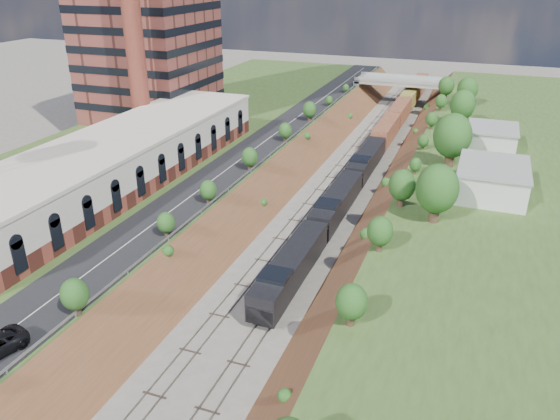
{
  "coord_description": "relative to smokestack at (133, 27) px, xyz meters",
  "views": [
    {
      "loc": [
        20.76,
        -24.85,
        34.65
      ],
      "look_at": [
        -1.52,
        34.36,
        6.0
      ],
      "focal_mm": 35.0,
      "sensor_mm": 36.0,
      "label": 1
    }
  ],
  "objects": [
    {
      "name": "white_building_far",
      "position": [
        59.0,
        18.0,
        -18.2
      ],
      "size": [
        8.0,
        10.0,
        3.6
      ],
      "primitive_type": "cube",
      "color": "silver",
      "rests_on": "platform_right"
    },
    {
      "name": "guardrail",
      "position": [
        24.6,
        3.8,
        -19.45
      ],
      "size": [
        0.1,
        171.0,
        0.7
      ],
      "color": "#99999E",
      "rests_on": "platform_left"
    },
    {
      "name": "embankment_right",
      "position": [
        47.0,
        4.0,
        -25.0
      ],
      "size": [
        10.0,
        180.0,
        10.0
      ],
      "primitive_type": "cube",
      "rotation": [
        0.0,
        0.79,
        0.0
      ],
      "color": "brown",
      "rests_on": "ground"
    },
    {
      "name": "white_building_near",
      "position": [
        59.5,
        -4.0,
        -18.0
      ],
      "size": [
        9.0,
        12.0,
        4.0
      ],
      "primitive_type": "cube",
      "color": "silver",
      "rests_on": "platform_right"
    },
    {
      "name": "road",
      "position": [
        20.5,
        4.0,
        -19.95
      ],
      "size": [
        8.0,
        180.0,
        0.1
      ],
      "primitive_type": "cube",
      "color": "black",
      "rests_on": "platform_left"
    },
    {
      "name": "tree_left_crest",
      "position": [
        24.2,
        -36.0,
        -17.96
      ],
      "size": [
        2.45,
        2.45,
        3.55
      ],
      "color": "#473323",
      "rests_on": "platform_left"
    },
    {
      "name": "tree_right_large",
      "position": [
        53.0,
        -16.0,
        -15.62
      ],
      "size": [
        5.25,
        5.25,
        7.61
      ],
      "color": "#473323",
      "rests_on": "platform_right"
    },
    {
      "name": "freight_train",
      "position": [
        38.6,
        27.9,
        -22.32
      ],
      "size": [
        3.21,
        128.96,
        4.75
      ],
      "color": "black",
      "rests_on": "ground"
    },
    {
      "name": "overpass",
      "position": [
        36.0,
        66.0,
        -20.08
      ],
      "size": [
        24.5,
        8.3,
        7.4
      ],
      "color": "gray",
      "rests_on": "ground"
    },
    {
      "name": "platform_right",
      "position": [
        69.0,
        4.0,
        -22.5
      ],
      "size": [
        44.0,
        180.0,
        5.0
      ],
      "primitive_type": "cube",
      "color": "#3B4E20",
      "rests_on": "ground"
    },
    {
      "name": "platform_left",
      "position": [
        3.0,
        4.0,
        -22.5
      ],
      "size": [
        44.0,
        180.0,
        5.0
      ],
      "primitive_type": "cube",
      "color": "#3B4E20",
      "rests_on": "ground"
    },
    {
      "name": "smokestack",
      "position": [
        0.0,
        0.0,
        0.0
      ],
      "size": [
        3.2,
        3.2,
        40.0
      ],
      "primitive_type": "cylinder",
      "color": "brown",
      "rests_on": "platform_left"
    },
    {
      "name": "embankment_left",
      "position": [
        25.0,
        4.0,
        -25.0
      ],
      "size": [
        10.0,
        180.0,
        10.0
      ],
      "primitive_type": "cube",
      "rotation": [
        0.0,
        0.79,
        0.0
      ],
      "color": "brown",
      "rests_on": "ground"
    },
    {
      "name": "rail_right_track",
      "position": [
        38.6,
        4.0,
        -24.91
      ],
      "size": [
        1.58,
        180.0,
        0.18
      ],
      "primitive_type": "cube",
      "color": "gray",
      "rests_on": "ground"
    },
    {
      "name": "rail_left_track",
      "position": [
        33.4,
        4.0,
        -24.91
      ],
      "size": [
        1.58,
        180.0,
        0.18
      ],
      "primitive_type": "cube",
      "color": "gray",
      "rests_on": "ground"
    },
    {
      "name": "commercial_building",
      "position": [
        8.0,
        -18.0,
        -16.49
      ],
      "size": [
        14.3,
        62.3,
        7.0
      ],
      "color": "brown",
      "rests_on": "platform_left"
    }
  ]
}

